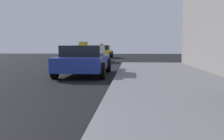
# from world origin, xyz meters

# --- Properties ---
(car_blue) EXTENTS (2.05, 4.53, 1.43)m
(car_blue) POSITION_xyz_m (0.58, 9.11, 0.65)
(car_blue) COLOR #233899
(car_blue) RESTS_ON ground_plane
(car_white) EXTENTS (1.99, 4.37, 1.27)m
(car_white) POSITION_xyz_m (-0.59, 18.91, 0.65)
(car_white) COLOR white
(car_white) RESTS_ON ground_plane
(car_yellow) EXTENTS (2.06, 4.50, 1.43)m
(car_yellow) POSITION_xyz_m (-0.41, 26.17, 0.65)
(car_yellow) COLOR yellow
(car_yellow) RESTS_ON ground_plane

